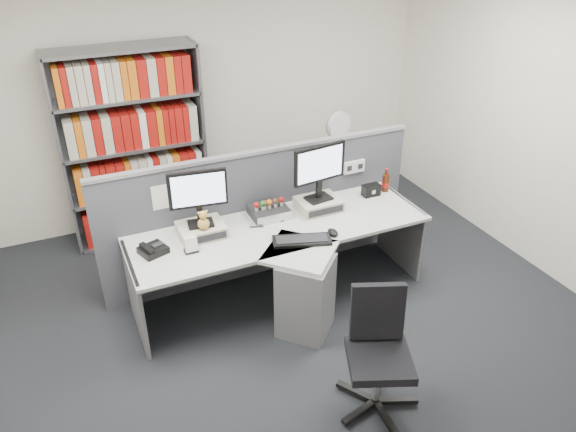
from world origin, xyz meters
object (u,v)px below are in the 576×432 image
keyboard (302,240)px  monitor_right (319,168)px  filing_cabinet (335,185)px  office_chair (378,348)px  desk_fan (338,129)px  monitor_left (198,193)px  shelving_unit (134,150)px  speaker (371,190)px  desk_phone (153,250)px  desk (291,266)px  mouse (333,232)px  desktop_pc (269,212)px  cola_bottle (386,183)px  desk_calendar (191,246)px

keyboard → monitor_right: bearing=49.6°
filing_cabinet → office_chair: office_chair is taller
filing_cabinet → desk_fan: (0.00, -0.00, 0.68)m
office_chair → monitor_left: bearing=116.3°
shelving_unit → filing_cabinet: shelving_unit is taller
monitor_right → speaker: (0.58, 0.03, -0.35)m
desk_phone → desk: bearing=-14.1°
monitor_right → filing_cabinet: bearing=53.6°
monitor_left → mouse: size_ratio=3.96×
monitor_left → monitor_right: monitor_right is taller
keyboard → speaker: (0.96, 0.48, 0.04)m
desktop_pc → cola_bottle: cola_bottle is taller
desk → cola_bottle: size_ratio=11.08×
desk → filing_cabinet: bearing=49.4°
mouse → office_chair: bearing=-101.8°
mouse → cola_bottle: bearing=31.2°
desk_phone → monitor_right: bearing=4.2°
monitor_right → desk_phone: size_ratio=2.11×
cola_bottle → shelving_unit: (-2.11, 1.41, 0.17)m
monitor_left → mouse: bearing=-24.3°
monitor_right → filing_cabinet: monitor_right is taller
shelving_unit → keyboard: bearing=-63.0°
monitor_right → desktop_pc: (-0.46, 0.07, -0.37)m
desk_phone → desk_fan: size_ratio=0.47×
monitor_right → desk_calendar: monitor_right is taller
monitor_left → filing_cabinet: 2.24m
desk → desktop_pc: desktop_pc is taller
filing_cabinet → mouse: bearing=-119.8°
desk_calendar → desk_fan: desk_fan is taller
desk_phone → monitor_left: bearing=14.4°
keyboard → desk_phone: 1.20m
monitor_right → keyboard: 0.71m
cola_bottle → filing_cabinet: 1.06m
desktop_pc → desk_calendar: size_ratio=2.41×
desk_phone → desk_fan: 2.56m
cola_bottle → desk_fan: (-0.01, 0.96, 0.22)m
monitor_right → filing_cabinet: 1.48m
mouse → speaker: speaker is taller
speaker → desk_calendar: bearing=-172.1°
mouse → desk_phone: desk_phone is taller
desk_calendar → mouse: bearing=-11.5°
desk_phone → desk_calendar: size_ratio=1.83×
speaker → desktop_pc: bearing=178.1°
monitor_right → desk_calendar: 1.32m
desk → shelving_unit: shelving_unit is taller
desk → shelving_unit: bearing=116.0°
desktop_pc → mouse: 0.64m
shelving_unit → filing_cabinet: bearing=-12.1°
shelving_unit → monitor_right: bearing=-47.3°
desk_phone → shelving_unit: (0.18, 1.58, 0.22)m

